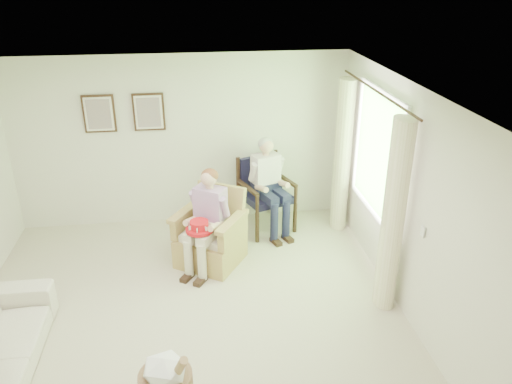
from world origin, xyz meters
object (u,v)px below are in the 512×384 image
wicker_armchair (210,240)px  wood_armchair (266,190)px  person_wicker (209,214)px  red_hat (199,227)px  hatbox (166,383)px  person_dark (268,179)px

wicker_armchair → wood_armchair: 1.31m
wood_armchair → person_wicker: bearing=-151.5°
wood_armchair → red_hat: (-1.04, -1.21, 0.09)m
wicker_armchair → hatbox: (-0.52, -2.45, -0.04)m
wood_armchair → person_dark: person_dark is taller
person_wicker → wood_armchair: bearing=81.5°
wood_armchair → hatbox: 3.66m
wicker_armchair → red_hat: (-0.14, -0.30, 0.37)m
red_hat → person_dark: bearing=44.7°
wood_armchair → red_hat: size_ratio=3.13×
wicker_armchair → red_hat: 0.49m
person_dark → red_hat: person_dark is taller
wicker_armchair → wood_armchair: wood_armchair is taller
wood_armchair → red_hat: wood_armchair is taller
person_dark → wood_armchair: bearing=69.3°
wicker_armchair → person_dark: (0.90, 0.73, 0.53)m
hatbox → wood_armchair: bearing=67.1°
person_wicker → hatbox: 2.43m
red_hat → wicker_armchair: bearing=65.3°
person_dark → red_hat: bearing=-155.9°
wood_armchair → hatbox: size_ratio=1.52×
wicker_armchair → person_wicker: size_ratio=0.76×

